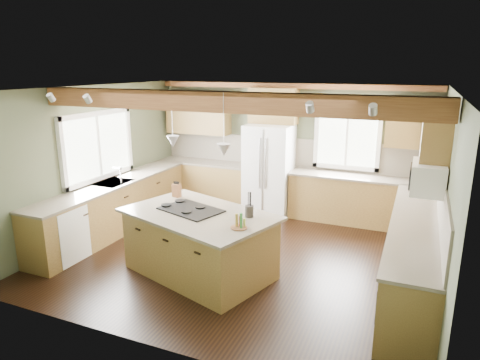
% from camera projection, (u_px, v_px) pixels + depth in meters
% --- Properties ---
extents(floor, '(5.60, 5.60, 0.00)m').
position_uv_depth(floor, '(242.00, 255.00, 6.82)').
color(floor, black).
rests_on(floor, ground).
extents(ceiling, '(5.60, 5.60, 0.00)m').
position_uv_depth(ceiling, '(242.00, 88.00, 6.15)').
color(ceiling, silver).
rests_on(ceiling, wall_back).
extents(wall_back, '(5.60, 0.00, 5.60)m').
position_uv_depth(wall_back, '(289.00, 148.00, 8.71)').
color(wall_back, '#454E37').
rests_on(wall_back, ground).
extents(wall_left, '(0.00, 5.00, 5.00)m').
position_uv_depth(wall_left, '(96.00, 160.00, 7.54)').
color(wall_left, '#454E37').
rests_on(wall_left, ground).
extents(wall_right, '(0.00, 5.00, 5.00)m').
position_uv_depth(wall_right, '(445.00, 197.00, 5.43)').
color(wall_right, '#454E37').
rests_on(wall_right, ground).
extents(ceiling_beam, '(5.55, 0.26, 0.26)m').
position_uv_depth(ceiling_beam, '(218.00, 102.00, 5.47)').
color(ceiling_beam, '#542B18').
rests_on(ceiling_beam, ceiling).
extents(soffit_trim, '(5.55, 0.20, 0.10)m').
position_uv_depth(soffit_trim, '(290.00, 86.00, 8.30)').
color(soffit_trim, '#542B18').
rests_on(soffit_trim, ceiling).
extents(backsplash_back, '(5.58, 0.03, 0.58)m').
position_uv_depth(backsplash_back, '(289.00, 152.00, 8.72)').
color(backsplash_back, brown).
rests_on(backsplash_back, wall_back).
extents(backsplash_right, '(0.03, 3.70, 0.58)m').
position_uv_depth(backsplash_right, '(442.00, 203.00, 5.50)').
color(backsplash_right, brown).
rests_on(backsplash_right, wall_right).
extents(base_cab_back_left, '(2.02, 0.60, 0.88)m').
position_uv_depth(base_cab_back_left, '(205.00, 183.00, 9.34)').
color(base_cab_back_left, brown).
rests_on(base_cab_back_left, floor).
extents(counter_back_left, '(2.06, 0.64, 0.04)m').
position_uv_depth(counter_back_left, '(205.00, 162.00, 9.22)').
color(counter_back_left, '#4C4437').
rests_on(counter_back_left, base_cab_back_left).
extents(base_cab_back_right, '(2.62, 0.60, 0.88)m').
position_uv_depth(base_cab_back_right, '(359.00, 201.00, 8.10)').
color(base_cab_back_right, brown).
rests_on(base_cab_back_right, floor).
extents(counter_back_right, '(2.66, 0.64, 0.04)m').
position_uv_depth(counter_back_right, '(361.00, 177.00, 7.98)').
color(counter_back_right, '#4C4437').
rests_on(counter_back_right, base_cab_back_right).
extents(base_cab_left, '(0.60, 3.70, 0.88)m').
position_uv_depth(base_cab_left, '(115.00, 208.00, 7.70)').
color(base_cab_left, brown).
rests_on(base_cab_left, floor).
extents(counter_left, '(0.64, 3.74, 0.04)m').
position_uv_depth(counter_left, '(113.00, 183.00, 7.58)').
color(counter_left, '#4C4437').
rests_on(counter_left, base_cab_left).
extents(base_cab_right, '(0.60, 3.70, 0.88)m').
position_uv_depth(base_cab_right, '(413.00, 254.00, 5.81)').
color(base_cab_right, brown).
rests_on(base_cab_right, floor).
extents(counter_right, '(0.64, 3.74, 0.04)m').
position_uv_depth(counter_right, '(416.00, 222.00, 5.69)').
color(counter_right, '#4C4437').
rests_on(counter_right, base_cab_right).
extents(upper_cab_back_left, '(1.40, 0.35, 0.90)m').
position_uv_depth(upper_cab_back_left, '(198.00, 112.00, 9.14)').
color(upper_cab_back_left, brown).
rests_on(upper_cab_back_left, wall_back).
extents(upper_cab_over_fridge, '(0.96, 0.35, 0.70)m').
position_uv_depth(upper_cab_over_fridge, '(273.00, 106.00, 8.45)').
color(upper_cab_over_fridge, brown).
rests_on(upper_cab_over_fridge, wall_back).
extents(upper_cab_right, '(0.35, 2.20, 0.90)m').
position_uv_depth(upper_cab_right, '(435.00, 135.00, 6.13)').
color(upper_cab_right, brown).
rests_on(upper_cab_right, wall_right).
extents(upper_cab_back_corner, '(0.90, 0.35, 0.90)m').
position_uv_depth(upper_cab_back_corner, '(413.00, 123.00, 7.52)').
color(upper_cab_back_corner, brown).
rests_on(upper_cab_back_corner, wall_back).
extents(window_left, '(0.04, 1.60, 1.05)m').
position_uv_depth(window_left, '(97.00, 146.00, 7.52)').
color(window_left, white).
rests_on(window_left, wall_left).
extents(window_back, '(1.10, 0.04, 1.00)m').
position_uv_depth(window_back, '(347.00, 139.00, 8.19)').
color(window_back, white).
rests_on(window_back, wall_back).
extents(sink, '(0.50, 0.65, 0.03)m').
position_uv_depth(sink, '(113.00, 183.00, 7.58)').
color(sink, '#262628').
rests_on(sink, counter_left).
extents(faucet, '(0.02, 0.02, 0.28)m').
position_uv_depth(faucet, '(121.00, 176.00, 7.47)').
color(faucet, '#B2B2B7').
rests_on(faucet, sink).
extents(dishwasher, '(0.60, 0.60, 0.84)m').
position_uv_depth(dishwasher, '(60.00, 234.00, 6.54)').
color(dishwasher, white).
rests_on(dishwasher, floor).
extents(oven, '(0.60, 0.72, 0.84)m').
position_uv_depth(oven, '(408.00, 301.00, 4.66)').
color(oven, white).
rests_on(oven, floor).
extents(microwave, '(0.40, 0.70, 0.38)m').
position_uv_depth(microwave, '(428.00, 177.00, 5.40)').
color(microwave, white).
rests_on(microwave, wall_right).
extents(pendant_left, '(0.18, 0.18, 0.16)m').
position_uv_depth(pendant_left, '(173.00, 141.00, 6.06)').
color(pendant_left, '#B2B2B7').
rests_on(pendant_left, ceiling).
extents(pendant_right, '(0.18, 0.18, 0.16)m').
position_uv_depth(pendant_right, '(224.00, 150.00, 5.43)').
color(pendant_right, '#B2B2B7').
rests_on(pendant_right, ceiling).
extents(refrigerator, '(0.90, 0.74, 1.80)m').
position_uv_depth(refrigerator, '(269.00, 169.00, 8.59)').
color(refrigerator, silver).
rests_on(refrigerator, floor).
extents(island, '(2.25, 1.75, 0.88)m').
position_uv_depth(island, '(200.00, 245.00, 6.12)').
color(island, brown).
rests_on(island, floor).
extents(island_top, '(2.41, 1.92, 0.04)m').
position_uv_depth(island_top, '(199.00, 214.00, 6.00)').
color(island_top, '#4C4437').
rests_on(island_top, island).
extents(cooktop, '(0.99, 0.80, 0.02)m').
position_uv_depth(cooktop, '(191.00, 210.00, 6.10)').
color(cooktop, black).
rests_on(cooktop, island_top).
extents(knife_block, '(0.14, 0.11, 0.20)m').
position_uv_depth(knife_block, '(177.00, 190.00, 6.71)').
color(knife_block, brown).
rests_on(knife_block, island_top).
extents(utensil_crock, '(0.15, 0.15, 0.16)m').
position_uv_depth(utensil_crock, '(249.00, 211.00, 5.82)').
color(utensil_crock, '#463E38').
rests_on(utensil_crock, island_top).
extents(bottle_tray, '(0.22, 0.22, 0.20)m').
position_uv_depth(bottle_tray, '(239.00, 221.00, 5.41)').
color(bottle_tray, brown).
rests_on(bottle_tray, island_top).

